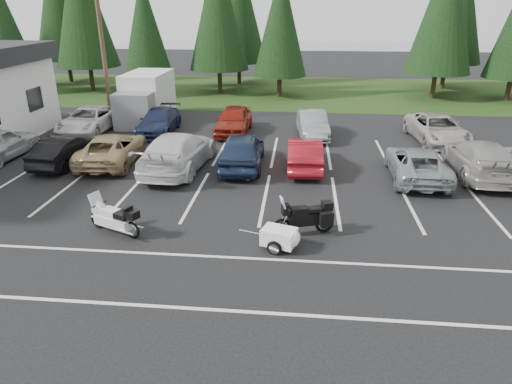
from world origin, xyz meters
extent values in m
plane|color=black|center=(0.00, 0.00, 0.00)|extent=(120.00, 120.00, 0.00)
cube|color=#1A3812|center=(0.00, 24.00, 0.01)|extent=(80.00, 16.00, 0.01)
cube|color=gray|center=(4.00, 55.00, 0.00)|extent=(70.00, 50.00, 0.02)
cylinder|color=#473321|center=(-10.00, 12.00, 4.50)|extent=(0.26, 0.26, 9.00)
cube|color=silver|center=(0.00, 2.00, 0.00)|extent=(32.00, 16.00, 0.01)
cylinder|color=#332316|center=(-22.00, 21.20, 1.08)|extent=(0.36, 0.36, 2.16)
cone|color=black|center=(-22.00, 21.20, 5.40)|extent=(3.96, 3.96, 7.65)
cylinder|color=#332316|center=(-16.00, 22.80, 1.39)|extent=(0.36, 0.36, 2.78)
cone|color=black|center=(-16.00, 22.80, 6.96)|extent=(5.10, 5.10, 9.86)
cylinder|color=#332316|center=(-10.50, 21.40, 1.06)|extent=(0.36, 0.36, 2.11)
cone|color=black|center=(-10.50, 21.40, 5.28)|extent=(3.87, 3.87, 7.48)
cylinder|color=#332316|center=(-5.00, 22.90, 1.31)|extent=(0.36, 0.36, 2.62)
cone|color=black|center=(-5.00, 22.90, 6.54)|extent=(4.80, 4.80, 9.27)
cylinder|color=#332316|center=(0.00, 21.60, 1.13)|extent=(0.36, 0.36, 2.26)
cone|color=black|center=(0.00, 21.60, 5.64)|extent=(4.14, 4.14, 7.99)
cylinder|color=#332316|center=(12.00, 22.10, 1.34)|extent=(0.36, 0.36, 2.69)
cone|color=black|center=(12.00, 22.10, 6.72)|extent=(4.93, 4.93, 9.52)
cylinder|color=#332316|center=(17.50, 21.80, 1.16)|extent=(0.36, 0.36, 2.33)
cylinder|color=#332316|center=(-20.00, 27.00, 1.44)|extent=(0.36, 0.36, 2.88)
cone|color=black|center=(-20.00, 27.00, 7.20)|extent=(5.28, 5.28, 10.20)
cylinder|color=#332316|center=(-4.00, 27.50, 1.36)|extent=(0.36, 0.36, 2.71)
cone|color=black|center=(-4.00, 27.50, 6.78)|extent=(4.97, 4.97, 9.61)
cylinder|color=#332316|center=(14.00, 26.80, 1.50)|extent=(0.36, 0.36, 3.00)
imported|color=black|center=(-8.95, 4.10, 0.68)|extent=(1.80, 4.23, 1.36)
imported|color=tan|center=(-6.91, 4.54, 0.69)|extent=(2.60, 5.09, 1.38)
imported|color=silver|center=(-3.63, 3.98, 0.83)|extent=(2.74, 5.87, 1.66)
imported|color=#1B2A45|center=(-0.83, 4.53, 0.80)|extent=(2.03, 4.74, 1.60)
imported|color=maroon|center=(2.00, 4.63, 0.71)|extent=(1.59, 4.31, 1.41)
imported|color=gray|center=(6.73, 3.81, 0.67)|extent=(2.38, 4.89, 1.34)
imported|color=#9D9890|center=(9.48, 4.45, 0.77)|extent=(2.36, 5.39, 1.54)
imported|color=white|center=(-10.40, 9.81, 0.70)|extent=(2.45, 5.10, 1.40)
imported|color=#19203F|center=(-6.32, 9.95, 0.66)|extent=(1.99, 4.63, 1.33)
imported|color=maroon|center=(-2.03, 10.30, 0.76)|extent=(1.85, 4.49, 1.52)
imported|color=gray|center=(2.44, 9.96, 0.70)|extent=(1.88, 4.37, 1.40)
imported|color=#AFA8A0|center=(9.07, 9.62, 0.71)|extent=(2.84, 5.30, 1.42)
camera|label=1|loc=(1.73, -15.03, 6.95)|focal=32.00mm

